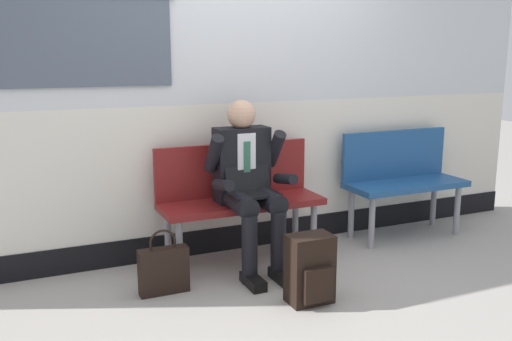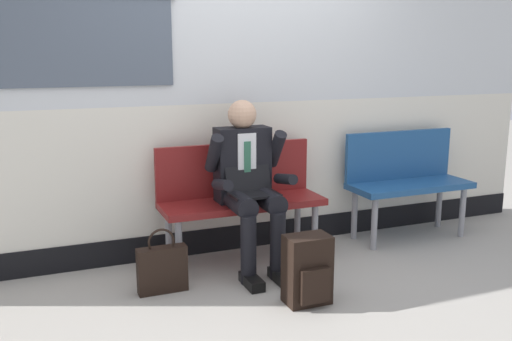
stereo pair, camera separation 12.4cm
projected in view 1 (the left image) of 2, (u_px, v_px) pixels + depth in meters
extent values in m
plane|color=#9E9991|center=(263.00, 272.00, 4.11)|extent=(18.00, 18.00, 0.00)
cube|color=silver|center=(231.00, 164.00, 4.51)|extent=(5.66, 0.12, 0.99)
cube|color=black|center=(232.00, 235.00, 4.63)|extent=(5.66, 0.14, 0.20)
cube|color=maroon|center=(242.00, 204.00, 4.23)|extent=(1.23, 0.42, 0.05)
cube|color=maroon|center=(233.00, 169.00, 4.34)|extent=(1.23, 0.04, 0.40)
cylinder|color=gray|center=(179.00, 251.00, 3.93)|extent=(0.05, 0.05, 0.44)
cylinder|color=gray|center=(168.00, 238.00, 4.20)|extent=(0.05, 0.05, 0.44)
cylinder|color=gray|center=(313.00, 231.00, 4.35)|extent=(0.05, 0.05, 0.44)
cylinder|color=gray|center=(295.00, 221.00, 4.62)|extent=(0.05, 0.05, 0.44)
cube|color=navy|center=(406.00, 184.00, 4.83)|extent=(1.06, 0.42, 0.05)
cube|color=navy|center=(394.00, 154.00, 4.94)|extent=(1.06, 0.04, 0.42)
cylinder|color=gray|center=(372.00, 223.00, 4.57)|extent=(0.05, 0.05, 0.44)
cylinder|color=gray|center=(351.00, 213.00, 4.84)|extent=(0.05, 0.05, 0.44)
cylinder|color=gray|center=(457.00, 210.00, 4.92)|extent=(0.05, 0.05, 0.44)
cylinder|color=gray|center=(433.00, 202.00, 5.19)|extent=(0.05, 0.05, 0.44)
cylinder|color=black|center=(239.00, 203.00, 3.98)|extent=(0.15, 0.40, 0.15)
cylinder|color=black|center=(250.00, 250.00, 3.87)|extent=(0.11, 0.11, 0.49)
cube|color=black|center=(253.00, 281.00, 3.86)|extent=(0.10, 0.26, 0.07)
cylinder|color=black|center=(267.00, 200.00, 4.07)|extent=(0.15, 0.40, 0.15)
cylinder|color=black|center=(278.00, 246.00, 3.96)|extent=(0.11, 0.11, 0.49)
cube|color=black|center=(282.00, 276.00, 3.95)|extent=(0.10, 0.26, 0.07)
cube|color=black|center=(242.00, 164.00, 4.16)|extent=(0.40, 0.18, 0.55)
cube|color=silver|center=(247.00, 160.00, 4.07)|extent=(0.14, 0.01, 0.38)
cube|color=#2D664C|center=(247.00, 164.00, 4.07)|extent=(0.05, 0.01, 0.33)
sphere|color=tan|center=(241.00, 114.00, 4.09)|extent=(0.21, 0.21, 0.21)
cylinder|color=black|center=(214.00, 154.00, 3.98)|extent=(0.09, 0.25, 0.30)
cylinder|color=black|center=(223.00, 185.00, 3.87)|extent=(0.08, 0.27, 0.12)
cylinder|color=black|center=(275.00, 149.00, 4.17)|extent=(0.09, 0.25, 0.30)
cylinder|color=black|center=(285.00, 179.00, 4.06)|extent=(0.08, 0.27, 0.12)
cube|color=black|center=(255.00, 195.00, 3.98)|extent=(0.34, 0.22, 0.02)
cube|color=black|center=(248.00, 176.00, 4.08)|extent=(0.34, 0.08, 0.21)
cube|color=black|center=(310.00, 269.00, 3.58)|extent=(0.28, 0.19, 0.45)
cube|color=black|center=(318.00, 285.00, 3.50)|extent=(0.20, 0.04, 0.22)
cube|color=black|center=(164.00, 271.00, 3.73)|extent=(0.33, 0.10, 0.31)
torus|color=black|center=(163.00, 243.00, 3.69)|extent=(0.18, 0.02, 0.18)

